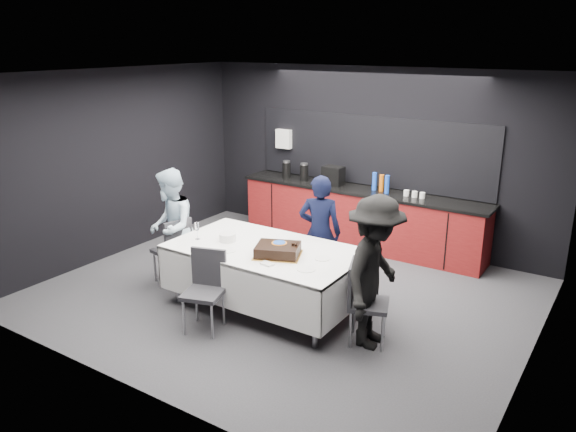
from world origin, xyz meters
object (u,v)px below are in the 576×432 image
object	(u,v)px
party_table	(266,258)
chair_near	(206,284)
chair_right	(362,296)
person_left	(171,227)
plate_stack	(228,237)
person_center	(320,232)
champagne_flute	(197,227)
chair_left	(174,246)
person_right	(375,272)
cake_assembly	(278,250)

from	to	relation	value
party_table	chair_near	world-z (taller)	chair_near
party_table	chair_right	xyz separation A→B (m)	(1.35, -0.12, -0.11)
person_left	plate_stack	bearing A→B (deg)	53.15
chair_near	person_center	xyz separation A→B (m)	(0.53, 1.66, 0.24)
champagne_flute	chair_near	size ratio (longest dim) A/B	0.24
chair_near	person_left	bearing A→B (deg)	149.63
chair_left	person_center	bearing A→B (deg)	29.71
chair_near	person_right	xyz separation A→B (m)	(1.76, 0.69, 0.30)
plate_stack	chair_right	xyz separation A→B (m)	(1.89, -0.06, -0.30)
person_center	person_right	distance (m)	1.56
cake_assembly	champagne_flute	size ratio (longest dim) A/B	2.93
party_table	person_left	world-z (taller)	person_left
chair_right	person_left	size ratio (longest dim) A/B	0.59
champagne_flute	person_right	world-z (taller)	person_right
champagne_flute	chair_left	size ratio (longest dim) A/B	0.24
cake_assembly	person_left	xyz separation A→B (m)	(-1.77, 0.05, -0.06)
person_center	person_left	xyz separation A→B (m)	(-1.75, -0.94, 0.02)
plate_stack	person_left	world-z (taller)	person_left
person_right	chair_right	bearing A→B (deg)	93.79
champagne_flute	person_center	xyz separation A→B (m)	(1.15, 1.09, -0.17)
chair_near	champagne_flute	bearing A→B (deg)	137.37
chair_near	plate_stack	bearing A→B (deg)	109.61
person_center	person_right	xyz separation A→B (m)	(1.22, -0.97, 0.07)
cake_assembly	chair_left	size ratio (longest dim) A/B	0.71
party_table	person_center	distance (m)	0.91
party_table	person_center	world-z (taller)	person_center
cake_assembly	chair_near	world-z (taller)	cake_assembly
plate_stack	chair_near	xyz separation A→B (m)	(0.26, -0.73, -0.30)
party_table	champagne_flute	bearing A→B (deg)	-166.02
chair_right	person_right	world-z (taller)	person_right
party_table	chair_right	world-z (taller)	chair_right
plate_stack	champagne_flute	size ratio (longest dim) A/B	0.95
plate_stack	person_right	world-z (taller)	person_right
party_table	plate_stack	world-z (taller)	plate_stack
chair_left	person_center	distance (m)	1.96
person_center	champagne_flute	bearing A→B (deg)	22.58
cake_assembly	chair_right	xyz separation A→B (m)	(1.08, 0.01, -0.31)
champagne_flute	person_left	size ratio (longest dim) A/B	0.14
chair_near	chair_right	bearing A→B (deg)	22.44
plate_stack	person_left	size ratio (longest dim) A/B	0.13
person_center	person_right	size ratio (longest dim) A/B	0.92
party_table	chair_left	world-z (taller)	chair_left
cake_assembly	champagne_flute	world-z (taller)	champagne_flute
person_center	cake_assembly	bearing A→B (deg)	69.78
champagne_flute	chair_near	xyz separation A→B (m)	(0.62, -0.57, -0.40)
champagne_flute	person_left	bearing A→B (deg)	166.26
cake_assembly	chair_left	xyz separation A→B (m)	(-1.70, 0.03, -0.31)
chair_right	person_left	xyz separation A→B (m)	(-2.85, 0.04, 0.25)
party_table	chair_near	size ratio (longest dim) A/B	2.51
plate_stack	chair_right	size ratio (longest dim) A/B	0.23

